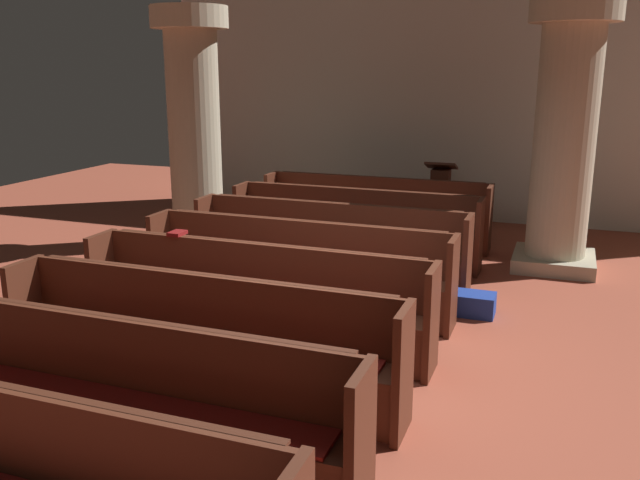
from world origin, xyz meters
TOP-DOWN VIEW (x-y plane):
  - ground_plane at (0.00, 0.00)m, footprint 19.20×19.20m
  - back_wall at (0.00, 6.08)m, footprint 10.00×0.16m
  - pew_row_0 at (-0.72, 4.01)m, footprint 3.33×0.47m
  - pew_row_1 at (-0.72, 3.00)m, footprint 3.33×0.46m
  - pew_row_2 at (-0.72, 1.98)m, footprint 3.33×0.46m
  - pew_row_3 at (-0.72, 0.96)m, footprint 3.33×0.47m
  - pew_row_4 at (-0.72, -0.05)m, footprint 3.33×0.46m
  - pew_row_5 at (-0.72, -1.07)m, footprint 3.33×0.46m
  - pew_row_6 at (-0.72, -2.08)m, footprint 3.33×0.47m
  - pillar_aisle_side at (1.81, 3.57)m, footprint 1.08×1.08m
  - pillar_far_side at (-3.19, 3.21)m, footprint 1.08×1.08m
  - lectern at (0.01, 5.23)m, footprint 0.48×0.45m
  - hymn_book at (-1.62, 0.14)m, footprint 0.13×0.18m
  - kneeler_box_blue at (1.07, 1.49)m, footprint 0.43×0.31m

SIDE VIEW (x-z plane):
  - ground_plane at x=0.00m, z-range 0.00..0.00m
  - kneeler_box_blue at x=1.07m, z-range 0.00..0.23m
  - lectern at x=0.01m, z-range -0.09..0.99m
  - pew_row_0 at x=-0.72m, z-range 0.03..0.97m
  - pew_row_1 at x=-0.72m, z-range 0.03..0.97m
  - pew_row_2 at x=-0.72m, z-range 0.03..0.97m
  - pew_row_3 at x=-0.72m, z-range 0.03..0.97m
  - pew_row_4 at x=-0.72m, z-range 0.03..0.97m
  - pew_row_5 at x=-0.72m, z-range 0.03..0.97m
  - pew_row_6 at x=-0.72m, z-range 0.03..0.97m
  - hymn_book at x=-1.62m, z-range 0.95..0.98m
  - pillar_aisle_side at x=1.81m, z-range 0.07..3.40m
  - pillar_far_side at x=-3.19m, z-range 0.07..3.40m
  - back_wall at x=0.00m, z-range 0.00..4.50m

